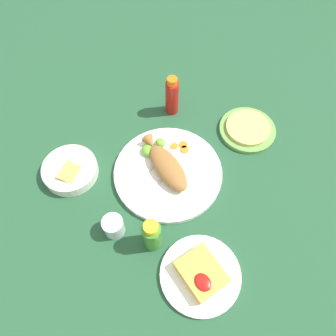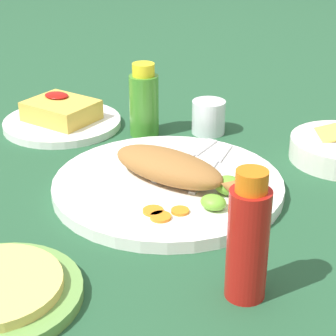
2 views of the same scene
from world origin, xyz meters
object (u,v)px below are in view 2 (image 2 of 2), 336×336
(salt_cup, at_px, (208,119))
(side_plate_fries, at_px, (62,123))
(fried_fish, at_px, (174,168))
(main_plate, at_px, (168,185))
(hot_sauce_bottle_green, at_px, (144,102))
(fork_near, at_px, (190,157))
(fork_far, at_px, (213,164))
(hot_sauce_bottle_red, at_px, (248,239))

(salt_cup, bearing_deg, side_plate_fries, 27.75)
(fried_fish, relative_size, side_plate_fries, 1.04)
(side_plate_fries, bearing_deg, fried_fish, 161.82)
(main_plate, relative_size, fried_fish, 1.51)
(hot_sauce_bottle_green, bearing_deg, fork_near, 152.46)
(hot_sauce_bottle_green, bearing_deg, main_plate, 134.91)
(side_plate_fries, bearing_deg, fork_far, 176.49)
(fried_fish, bearing_deg, fork_far, -99.36)
(main_plate, bearing_deg, fork_near, -79.10)
(hot_sauce_bottle_green, height_order, side_plate_fries, hot_sauce_bottle_green)
(hot_sauce_bottle_green, distance_m, side_plate_fries, 0.17)
(fork_near, bearing_deg, side_plate_fries, 84.01)
(main_plate, bearing_deg, salt_cup, -73.66)
(fried_fish, xyz_separation_m, side_plate_fries, (0.32, -0.11, -0.03))
(side_plate_fries, bearing_deg, salt_cup, -152.25)
(fried_fish, xyz_separation_m, hot_sauce_bottle_red, (-0.20, 0.16, 0.03))
(hot_sauce_bottle_green, bearing_deg, side_plate_fries, 20.69)
(fried_fish, distance_m, hot_sauce_bottle_green, 0.24)
(hot_sauce_bottle_red, xyz_separation_m, hot_sauce_bottle_green, (0.37, -0.32, -0.01))
(fork_near, xyz_separation_m, side_plate_fries, (0.30, -0.02, -0.01))
(hot_sauce_bottle_green, bearing_deg, hot_sauce_bottle_red, 139.23)
(hot_sauce_bottle_red, bearing_deg, fork_far, -53.18)
(main_plate, height_order, side_plate_fries, main_plate)
(main_plate, bearing_deg, side_plate_fries, -18.68)
(fried_fish, bearing_deg, hot_sauce_bottle_green, -40.53)
(fork_near, height_order, hot_sauce_bottle_red, hot_sauce_bottle_red)
(fork_near, height_order, salt_cup, salt_cup)
(fork_far, height_order, salt_cup, salt_cup)
(main_plate, relative_size, side_plate_fries, 1.57)
(fork_near, distance_m, side_plate_fries, 0.30)
(main_plate, bearing_deg, hot_sauce_bottle_green, -45.09)
(main_plate, relative_size, salt_cup, 5.65)
(fried_fish, height_order, fork_near, fried_fish)
(salt_cup, bearing_deg, hot_sauce_bottle_green, 37.43)
(fried_fish, height_order, side_plate_fries, fried_fish)
(fork_far, bearing_deg, salt_cup, 20.02)
(fork_far, distance_m, salt_cup, 0.18)
(fork_far, distance_m, hot_sauce_bottle_green, 0.21)
(hot_sauce_bottle_green, bearing_deg, fork_far, 157.83)
(fried_fish, xyz_separation_m, fork_far, (-0.02, -0.08, -0.02))
(main_plate, xyz_separation_m, salt_cup, (0.07, -0.23, 0.02))
(salt_cup, height_order, side_plate_fries, salt_cup)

